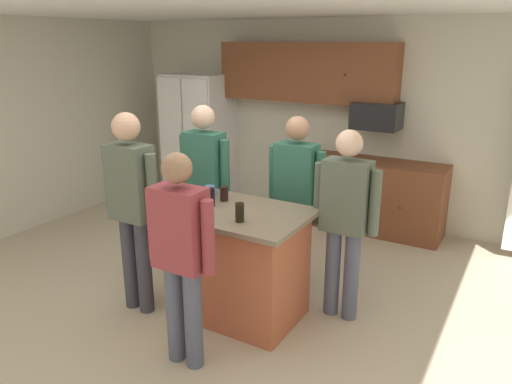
{
  "coord_description": "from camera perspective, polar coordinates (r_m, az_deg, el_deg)",
  "views": [
    {
      "loc": [
        2.32,
        -3.29,
        2.32
      ],
      "look_at": [
        0.26,
        0.2,
        1.05
      ],
      "focal_mm": 34.08,
      "sensor_mm": 36.0,
      "label": 1
    }
  ],
  "objects": [
    {
      "name": "microwave_over_range",
      "position": [
        6.11,
        13.98,
        8.68
      ],
      "size": [
        0.56,
        0.4,
        0.32
      ],
      "primitive_type": "cube",
      "color": "black"
    },
    {
      "name": "refrigerator",
      "position": [
        7.27,
        -6.69,
        6.25
      ],
      "size": [
        0.89,
        0.76,
        1.86
      ],
      "color": "white",
      "rests_on": "ground"
    },
    {
      "name": "floor",
      "position": [
        4.65,
        -4.13,
        -12.61
      ],
      "size": [
        7.04,
        7.04,
        0.0
      ],
      "primitive_type": "plane",
      "color": "#B7A88E",
      "rests_on": "ground"
    },
    {
      "name": "kitchen_island",
      "position": [
        4.22,
        -2.09,
        -8.32
      ],
      "size": [
        1.18,
        0.84,
        0.97
      ],
      "color": "#AD5638",
      "rests_on": "ground"
    },
    {
      "name": "glass_dark_ale",
      "position": [
        3.77,
        -1.93,
        -2.42
      ],
      "size": [
        0.07,
        0.07,
        0.15
      ],
      "color": "black",
      "rests_on": "kitchen_island"
    },
    {
      "name": "back_wall",
      "position": [
        6.6,
        9.64,
        8.25
      ],
      "size": [
        6.4,
        0.1,
        2.6
      ],
      "primitive_type": "cube",
      "color": "beige",
      "rests_on": "ground"
    },
    {
      "name": "person_guest_left",
      "position": [
        4.09,
        10.43,
        -2.51
      ],
      "size": [
        0.57,
        0.22,
        1.65
      ],
      "rotation": [
        0.0,
        0.0,
        -2.64
      ],
      "color": "#4C5166",
      "rests_on": "ground"
    },
    {
      "name": "cabinet_run_upper",
      "position": [
        6.5,
        5.89,
        13.81
      ],
      "size": [
        2.4,
        0.38,
        0.75
      ],
      "color": "brown"
    },
    {
      "name": "glass_stout_tall",
      "position": [
        4.27,
        -3.77,
        -0.19
      ],
      "size": [
        0.07,
        0.07,
        0.13
      ],
      "color": "black",
      "rests_on": "kitchen_island"
    },
    {
      "name": "person_guest_by_door",
      "position": [
        4.24,
        -14.37,
        -0.9
      ],
      "size": [
        0.57,
        0.23,
        1.77
      ],
      "rotation": [
        0.0,
        0.0,
        0.43
      ],
      "color": "#383842",
      "rests_on": "ground"
    },
    {
      "name": "ceiling",
      "position": [
        4.04,
        -4.98,
        21.29
      ],
      "size": [
        7.04,
        7.04,
        0.0
      ],
      "primitive_type": "plane",
      "color": "white"
    },
    {
      "name": "person_guest_right",
      "position": [
        3.46,
        -8.83,
        -6.57
      ],
      "size": [
        0.57,
        0.22,
        1.62
      ],
      "rotation": [
        0.0,
        0.0,
        1.59
      ],
      "color": "#4C5166",
      "rests_on": "ground"
    },
    {
      "name": "cabinet_run_lower",
      "position": [
        6.31,
        13.27,
        -0.34
      ],
      "size": [
        1.8,
        0.63,
        0.9
      ],
      "color": "brown",
      "rests_on": "ground"
    },
    {
      "name": "glass_short_whisky",
      "position": [
        4.14,
        -5.29,
        -0.62
      ],
      "size": [
        0.07,
        0.07,
        0.16
      ],
      "color": "black",
      "rests_on": "kitchen_island"
    },
    {
      "name": "person_host_foreground",
      "position": [
        4.81,
        -6.01,
        1.47
      ],
      "size": [
        0.57,
        0.23,
        1.74
      ],
      "rotation": [
        0.0,
        0.0,
        -0.62
      ],
      "color": "tan",
      "rests_on": "ground"
    },
    {
      "name": "mug_ceramic_white",
      "position": [
        4.37,
        -5.38,
        0.04
      ],
      "size": [
        0.13,
        0.09,
        0.11
      ],
      "color": "#4C6B99",
      "rests_on": "kitchen_island"
    },
    {
      "name": "person_elder_center",
      "position": [
        4.59,
        4.71,
        0.12
      ],
      "size": [
        0.57,
        0.22,
        1.67
      ],
      "rotation": [
        0.0,
        0.0,
        -1.79
      ],
      "color": "#383842",
      "rests_on": "ground"
    }
  ]
}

